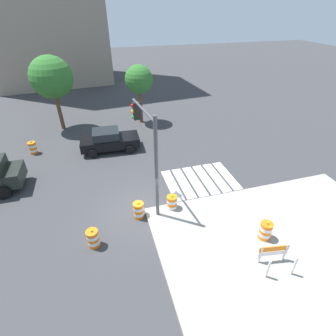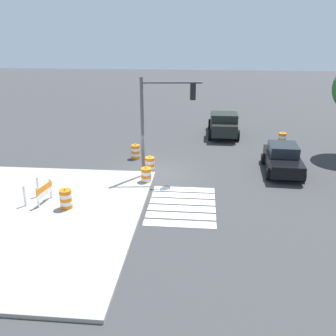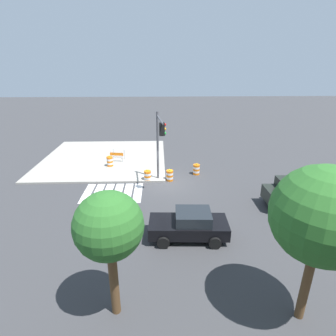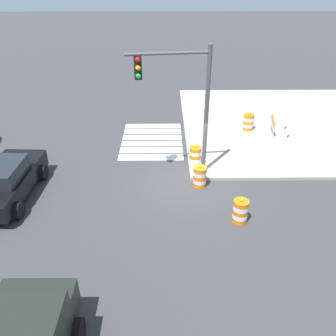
{
  "view_description": "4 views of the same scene",
  "coord_description": "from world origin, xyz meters",
  "px_view_note": "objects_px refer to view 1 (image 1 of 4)",
  "views": [
    {
      "loc": [
        -1.63,
        -10.22,
        9.55
      ],
      "look_at": [
        1.72,
        1.34,
        1.63
      ],
      "focal_mm": 27.1,
      "sensor_mm": 36.0,
      "label": 1
    },
    {
      "loc": [
        20.36,
        2.63,
        8.0
      ],
      "look_at": [
        1.26,
        0.87,
        0.88
      ],
      "focal_mm": 40.18,
      "sensor_mm": 36.0,
      "label": 2
    },
    {
      "loc": [
        0.48,
        20.01,
        9.07
      ],
      "look_at": [
        -0.18,
        0.62,
        1.49
      ],
      "focal_mm": 28.83,
      "sensor_mm": 36.0,
      "label": 3
    },
    {
      "loc": [
        -12.72,
        1.1,
        8.27
      ],
      "look_at": [
        -0.37,
        0.98,
        0.89
      ],
      "focal_mm": 37.06,
      "sensor_mm": 36.0,
      "label": 4
    }
  ],
  "objects_px": {
    "traffic_barrel_near_corner": "(172,203)",
    "street_tree_streetside_near": "(139,80)",
    "sports_car": "(109,140)",
    "traffic_barrel_median_near": "(33,148)",
    "traffic_light_pole": "(147,141)",
    "construction_barricade": "(275,255)",
    "street_tree_streetside_mid": "(51,78)",
    "traffic_barrel_median_far": "(139,210)",
    "traffic_barrel_crosswalk_end": "(93,238)",
    "traffic_barrel_on_sidewalk": "(265,230)"
  },
  "relations": [
    {
      "from": "traffic_barrel_near_corner",
      "to": "street_tree_streetside_near",
      "type": "distance_m",
      "value": 12.93
    },
    {
      "from": "traffic_barrel_near_corner",
      "to": "construction_barricade",
      "type": "xyz_separation_m",
      "value": [
        3.09,
        -4.59,
        0.27
      ]
    },
    {
      "from": "traffic_barrel_crosswalk_end",
      "to": "traffic_barrel_near_corner",
      "type": "bearing_deg",
      "value": 17.46
    },
    {
      "from": "traffic_light_pole",
      "to": "street_tree_streetside_near",
      "type": "height_order",
      "value": "traffic_light_pole"
    },
    {
      "from": "traffic_barrel_on_sidewalk",
      "to": "traffic_light_pole",
      "type": "bearing_deg",
      "value": 138.51
    },
    {
      "from": "traffic_barrel_crosswalk_end",
      "to": "street_tree_streetside_mid",
      "type": "distance_m",
      "value": 14.92
    },
    {
      "from": "construction_barricade",
      "to": "traffic_light_pole",
      "type": "relative_size",
      "value": 0.24
    },
    {
      "from": "traffic_barrel_on_sidewalk",
      "to": "sports_car",
      "type": "bearing_deg",
      "value": 119.31
    },
    {
      "from": "sports_car",
      "to": "construction_barricade",
      "type": "bearing_deg",
      "value": -65.33
    },
    {
      "from": "traffic_barrel_median_near",
      "to": "street_tree_streetside_mid",
      "type": "distance_m",
      "value": 6.02
    },
    {
      "from": "traffic_barrel_on_sidewalk",
      "to": "traffic_light_pole",
      "type": "xyz_separation_m",
      "value": [
        -4.6,
        4.07,
        3.31
      ]
    },
    {
      "from": "traffic_barrel_median_far",
      "to": "street_tree_streetside_near",
      "type": "distance_m",
      "value": 13.22
    },
    {
      "from": "traffic_barrel_median_near",
      "to": "street_tree_streetside_near",
      "type": "distance_m",
      "value": 10.22
    },
    {
      "from": "traffic_barrel_near_corner",
      "to": "traffic_light_pole",
      "type": "height_order",
      "value": "traffic_light_pole"
    },
    {
      "from": "sports_car",
      "to": "street_tree_streetside_near",
      "type": "bearing_deg",
      "value": 54.5
    },
    {
      "from": "sports_car",
      "to": "traffic_barrel_on_sidewalk",
      "type": "xyz_separation_m",
      "value": [
        6.17,
        -10.99,
        -0.21
      ]
    },
    {
      "from": "traffic_barrel_on_sidewalk",
      "to": "street_tree_streetside_mid",
      "type": "xyz_separation_m",
      "value": [
        -9.85,
        16.14,
        3.83
      ]
    },
    {
      "from": "traffic_light_pole",
      "to": "street_tree_streetside_near",
      "type": "relative_size",
      "value": 1.07
    },
    {
      "from": "traffic_barrel_near_corner",
      "to": "traffic_barrel_median_near",
      "type": "height_order",
      "value": "same"
    },
    {
      "from": "traffic_barrel_on_sidewalk",
      "to": "street_tree_streetside_near",
      "type": "distance_m",
      "value": 16.26
    },
    {
      "from": "traffic_barrel_median_far",
      "to": "sports_car",
      "type": "bearing_deg",
      "value": 95.53
    },
    {
      "from": "traffic_barrel_median_far",
      "to": "street_tree_streetside_near",
      "type": "height_order",
      "value": "street_tree_streetside_near"
    },
    {
      "from": "traffic_barrel_median_near",
      "to": "traffic_light_pole",
      "type": "relative_size",
      "value": 0.19
    },
    {
      "from": "construction_barricade",
      "to": "street_tree_streetside_near",
      "type": "relative_size",
      "value": 0.26
    },
    {
      "from": "street_tree_streetside_near",
      "to": "construction_barricade",
      "type": "bearing_deg",
      "value": -82.22
    },
    {
      "from": "traffic_barrel_near_corner",
      "to": "construction_barricade",
      "type": "bearing_deg",
      "value": -56.03
    },
    {
      "from": "traffic_barrel_near_corner",
      "to": "traffic_barrel_median_far",
      "type": "relative_size",
      "value": 1.0
    },
    {
      "from": "traffic_barrel_median_near",
      "to": "traffic_barrel_median_far",
      "type": "relative_size",
      "value": 1.0
    },
    {
      "from": "sports_car",
      "to": "traffic_barrel_crosswalk_end",
      "type": "height_order",
      "value": "sports_car"
    },
    {
      "from": "sports_car",
      "to": "traffic_barrel_crosswalk_end",
      "type": "bearing_deg",
      "value": -100.04
    },
    {
      "from": "traffic_barrel_near_corner",
      "to": "street_tree_streetside_near",
      "type": "height_order",
      "value": "street_tree_streetside_near"
    },
    {
      "from": "traffic_light_pole",
      "to": "traffic_barrel_crosswalk_end",
      "type": "bearing_deg",
      "value": -145.83
    },
    {
      "from": "traffic_barrel_median_far",
      "to": "street_tree_streetside_mid",
      "type": "bearing_deg",
      "value": 108.89
    },
    {
      "from": "sports_car",
      "to": "traffic_barrel_near_corner",
      "type": "relative_size",
      "value": 4.29
    },
    {
      "from": "street_tree_streetside_mid",
      "to": "traffic_barrel_median_near",
      "type": "bearing_deg",
      "value": -114.72
    },
    {
      "from": "traffic_barrel_crosswalk_end",
      "to": "street_tree_streetside_near",
      "type": "relative_size",
      "value": 0.2
    },
    {
      "from": "traffic_barrel_median_far",
      "to": "street_tree_streetside_mid",
      "type": "xyz_separation_m",
      "value": [
        -4.43,
        12.96,
        3.98
      ]
    },
    {
      "from": "construction_barricade",
      "to": "street_tree_streetside_mid",
      "type": "bearing_deg",
      "value": 118.12
    },
    {
      "from": "traffic_barrel_median_far",
      "to": "street_tree_streetside_near",
      "type": "bearing_deg",
      "value": 78.29
    },
    {
      "from": "traffic_barrel_median_near",
      "to": "traffic_light_pole",
      "type": "distance_m",
      "value": 11.24
    },
    {
      "from": "traffic_light_pole",
      "to": "street_tree_streetside_mid",
      "type": "distance_m",
      "value": 13.18
    },
    {
      "from": "traffic_barrel_crosswalk_end",
      "to": "traffic_barrel_median_far",
      "type": "height_order",
      "value": "same"
    },
    {
      "from": "construction_barricade",
      "to": "traffic_light_pole",
      "type": "height_order",
      "value": "traffic_light_pole"
    },
    {
      "from": "sports_car",
      "to": "construction_barricade",
      "type": "height_order",
      "value": "sports_car"
    },
    {
      "from": "sports_car",
      "to": "construction_barricade",
      "type": "relative_size",
      "value": 3.26
    },
    {
      "from": "sports_car",
      "to": "traffic_barrel_on_sidewalk",
      "type": "height_order",
      "value": "sports_car"
    },
    {
      "from": "traffic_barrel_median_near",
      "to": "street_tree_streetside_mid",
      "type": "relative_size",
      "value": 0.17
    },
    {
      "from": "traffic_barrel_median_near",
      "to": "traffic_barrel_median_far",
      "type": "bearing_deg",
      "value": -54.47
    },
    {
      "from": "traffic_barrel_near_corner",
      "to": "traffic_barrel_median_near",
      "type": "xyz_separation_m",
      "value": [
        -8.15,
        8.81,
        0.0
      ]
    },
    {
      "from": "sports_car",
      "to": "traffic_barrel_crosswalk_end",
      "type": "distance_m",
      "value": 9.23
    }
  ]
}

